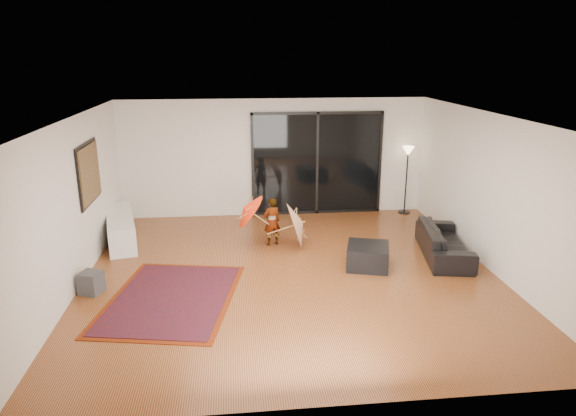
{
  "coord_description": "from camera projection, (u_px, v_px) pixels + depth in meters",
  "views": [
    {
      "loc": [
        -0.94,
        -8.12,
        3.68
      ],
      "look_at": [
        -0.02,
        0.33,
        1.1
      ],
      "focal_mm": 32.0,
      "sensor_mm": 36.0,
      "label": 1
    }
  ],
  "objects": [
    {
      "name": "wall_back",
      "position": [
        274.0,
        158.0,
        11.83
      ],
      "size": [
        7.0,
        0.0,
        7.0
      ],
      "primitive_type": "plane",
      "rotation": [
        1.57,
        0.0,
        0.0
      ],
      "color": "silver",
      "rests_on": "floor"
    },
    {
      "name": "parasol_orange",
      "position": [
        244.0,
        211.0,
        9.94
      ],
      "size": [
        0.59,
        0.75,
        0.85
      ],
      "rotation": [
        0.0,
        -0.92,
        0.0
      ],
      "color": "#FC330D",
      "rests_on": "child"
    },
    {
      "name": "floor",
      "position": [
        291.0,
        274.0,
        8.89
      ],
      "size": [
        7.0,
        7.0,
        0.0
      ],
      "primitive_type": "plane",
      "color": "#985629",
      "rests_on": "ground"
    },
    {
      "name": "wall_right",
      "position": [
        492.0,
        193.0,
        8.86
      ],
      "size": [
        0.0,
        7.0,
        7.0
      ],
      "primitive_type": "plane",
      "rotation": [
        1.57,
        0.0,
        -1.57
      ],
      "color": "silver",
      "rests_on": "floor"
    },
    {
      "name": "parasol_white",
      "position": [
        303.0,
        222.0,
        10.03
      ],
      "size": [
        0.53,
        0.93,
        0.94
      ],
      "rotation": [
        0.0,
        1.27,
        0.0
      ],
      "color": "silver",
      "rests_on": "floor"
    },
    {
      "name": "ottoman",
      "position": [
        368.0,
        256.0,
        9.14
      ],
      "size": [
        0.89,
        0.89,
        0.41
      ],
      "primitive_type": "cube",
      "rotation": [
        0.0,
        0.0,
        -0.28
      ],
      "color": "black",
      "rests_on": "floor"
    },
    {
      "name": "child",
      "position": [
        272.0,
        222.0,
        10.12
      ],
      "size": [
        0.4,
        0.32,
        0.97
      ],
      "primitive_type": "imported",
      "rotation": [
        0.0,
        0.0,
        3.44
      ],
      "color": "#999999",
      "rests_on": "floor"
    },
    {
      "name": "persian_rug",
      "position": [
        172.0,
        298.0,
        8.0
      ],
      "size": [
        2.32,
        2.9,
        0.02
      ],
      "rotation": [
        0.0,
        0.0,
        -0.19
      ],
      "color": "#611E08",
      "rests_on": "floor"
    },
    {
      "name": "sliding_door",
      "position": [
        317.0,
        164.0,
        11.95
      ],
      "size": [
        3.06,
        0.07,
        2.4
      ],
      "color": "black",
      "rests_on": "wall_back"
    },
    {
      "name": "speaker",
      "position": [
        91.0,
        283.0,
        8.15
      ],
      "size": [
        0.4,
        0.4,
        0.36
      ],
      "primitive_type": "cube",
      "rotation": [
        0.0,
        0.0,
        -0.35
      ],
      "color": "#424244",
      "rests_on": "floor"
    },
    {
      "name": "wall_left",
      "position": [
        73.0,
        206.0,
        8.14
      ],
      "size": [
        0.0,
        7.0,
        7.0
      ],
      "primitive_type": "plane",
      "rotation": [
        1.57,
        0.0,
        1.57
      ],
      "color": "silver",
      "rests_on": "floor"
    },
    {
      "name": "ceiling",
      "position": [
        292.0,
        117.0,
        8.11
      ],
      "size": [
        7.0,
        7.0,
        0.0
      ],
      "primitive_type": "plane",
      "rotation": [
        3.14,
        0.0,
        0.0
      ],
      "color": "white",
      "rests_on": "wall_back"
    },
    {
      "name": "sofa",
      "position": [
        444.0,
        242.0,
        9.61
      ],
      "size": [
        1.09,
        2.03,
        0.56
      ],
      "primitive_type": "imported",
      "rotation": [
        0.0,
        0.0,
        1.39
      ],
      "color": "black",
      "rests_on": "floor"
    },
    {
      "name": "painting",
      "position": [
        89.0,
        173.0,
        9.01
      ],
      "size": [
        0.04,
        1.28,
        1.08
      ],
      "color": "black",
      "rests_on": "wall_left"
    },
    {
      "name": "floor_lamp",
      "position": [
        408.0,
        161.0,
        11.94
      ],
      "size": [
        0.28,
        0.28,
        1.6
      ],
      "color": "black",
      "rests_on": "floor"
    },
    {
      "name": "wall_front",
      "position": [
        331.0,
        294.0,
        5.17
      ],
      "size": [
        7.0,
        0.0,
        7.0
      ],
      "primitive_type": "plane",
      "rotation": [
        -1.57,
        0.0,
        0.0
      ],
      "color": "silver",
      "rests_on": "floor"
    },
    {
      "name": "media_console",
      "position": [
        121.0,
        228.0,
        10.38
      ],
      "size": [
        0.94,
        2.05,
        0.55
      ],
      "primitive_type": "cube",
      "rotation": [
        0.0,
        0.0,
        0.23
      ],
      "color": "white",
      "rests_on": "floor"
    }
  ]
}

